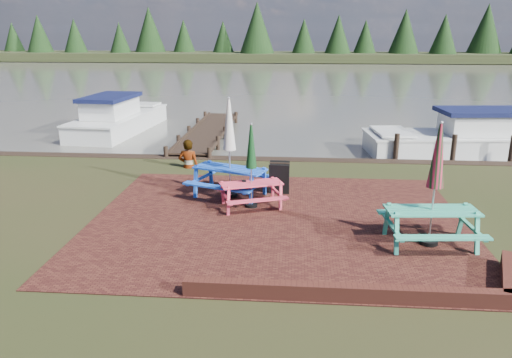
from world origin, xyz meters
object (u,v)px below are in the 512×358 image
Objects in this scene: boat_near at (464,140)px; jetty at (208,131)px; picnic_table_blue at (230,163)px; picnic_table_red at (251,179)px; chalkboard at (279,178)px; person at (188,140)px; boat_jetty at (118,120)px; picnic_table_teal at (433,204)px.

jetty is at bearing 72.57° from boat_near.
picnic_table_blue is 8.82m from jetty.
chalkboard is (0.68, 1.19, -0.30)m from picnic_table_red.
picnic_table_red is at bearing 126.61° from person.
picnic_table_blue reaches higher than boat_near.
boat_near is at bearing 58.17° from picnic_table_blue.
person reaches higher than jetty.
boat_jetty reaches higher than boat_near.
boat_near is (8.24, 6.35, -0.58)m from picnic_table_blue.
picnic_table_red is 1.41m from chalkboard.
picnic_table_blue is at bearing 143.93° from picnic_table_teal.
person is (-1.79, 2.90, -0.01)m from picnic_table_blue.
boat_near is at bearing -7.30° from boat_jetty.
person is (-2.46, 3.72, 0.18)m from picnic_table_red.
boat_near is at bearing 22.87° from picnic_table_red.
jetty is 5.69m from person.
picnic_table_teal is 0.37× the size of boat_near.
chalkboard is at bearing 144.35° from person.
person reaches higher than boat_jetty.
boat_near is (3.54, 9.20, -0.56)m from picnic_table_teal.
boat_near reaches higher than chalkboard.
picnic_table_blue reaches higher than jetty.
person is (0.32, -5.62, 0.83)m from jetty.
picnic_table_red reaches higher than person.
picnic_table_teal is 4.68m from chalkboard.
person is at bearing 144.14° from chalkboard.
picnic_table_teal is at bearing -47.31° from picnic_table_red.
picnic_table_red is at bearing -73.43° from jetty.
person is at bearing 102.91° from picnic_table_red.
boat_near reaches higher than jetty.
boat_jetty is at bearing 133.75° from chalkboard.
chalkboard is (-3.35, 3.23, -0.47)m from picnic_table_teal.
jetty is 10.58m from boat_near.
picnic_table_blue is 11.59m from boat_jetty.
jetty is at bearing 124.51° from picnic_table_blue.
boat_jetty is 15.15m from boat_near.
picnic_table_red is 10.43m from boat_near.
picnic_table_teal is at bearing -42.86° from boat_jetty.
jetty is at bearing 115.96° from chalkboard.
boat_near is (6.89, 5.97, -0.09)m from chalkboard.
boat_jetty is 8.20m from person.
chalkboard is at bearing -44.32° from boat_jetty.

